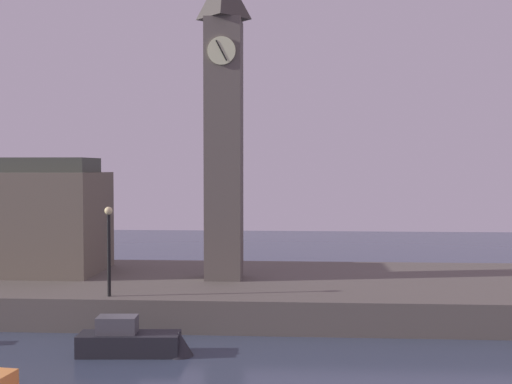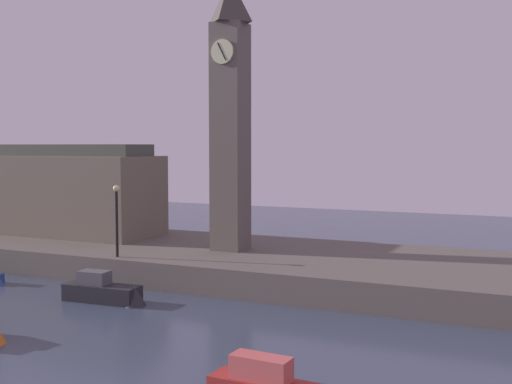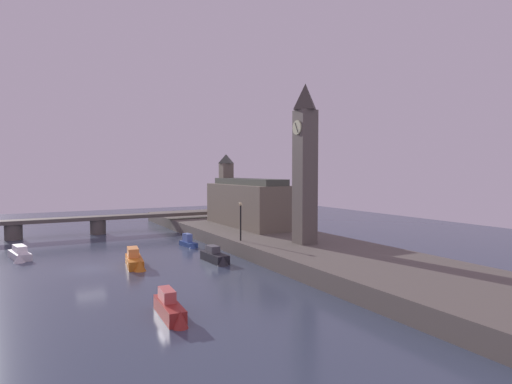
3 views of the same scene
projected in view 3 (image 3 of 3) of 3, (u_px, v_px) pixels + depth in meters
name	position (u px, v px, depth m)	size (l,w,h in m)	color
ground_plane	(91.00, 269.00, 37.60)	(120.00, 120.00, 0.00)	#384256
far_embankment	(280.00, 243.00, 47.14)	(70.00, 12.00, 1.50)	#5B544C
clock_tower	(305.00, 162.00, 41.93)	(2.05, 2.11, 16.04)	#5B544C
parliament_hall	(247.00, 202.00, 56.35)	(16.04, 5.44, 9.84)	#6B6051
bridge_span	(96.00, 221.00, 58.56)	(2.34, 32.59, 2.49)	#5B544C
streetlamp	(241.00, 217.00, 43.92)	(0.36, 0.36, 4.03)	black
boat_ferry_white	(20.00, 255.00, 41.69)	(5.08, 2.24, 1.43)	silver
boat_tour_blue	(189.00, 242.00, 48.80)	(3.47, 1.34, 1.53)	#2D4C93
boat_dinghy_red	(171.00, 309.00, 24.98)	(4.67, 1.26, 1.62)	maroon
boat_patrol_orange	(135.00, 261.00, 38.43)	(5.24, 1.89, 1.75)	orange
boat_barge_dark	(216.00, 257.00, 40.32)	(4.57, 1.53, 1.53)	#232328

